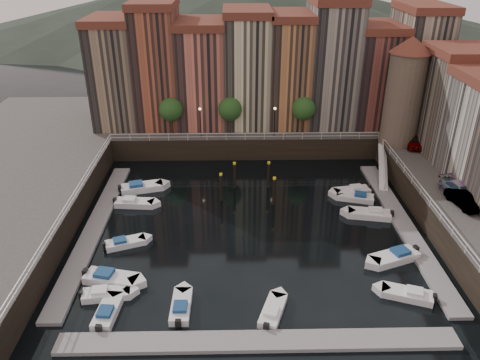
{
  "coord_description": "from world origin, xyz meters",
  "views": [
    {
      "loc": [
        -1.86,
        -42.58,
        26.66
      ],
      "look_at": [
        -0.93,
        4.0,
        3.03
      ],
      "focal_mm": 35.0,
      "sensor_mm": 36.0,
      "label": 1
    }
  ],
  "objects_px": {
    "corner_tower": "(405,90)",
    "boat_left_1": "(110,278)",
    "gangway": "(383,165)",
    "boat_left_2": "(124,243)",
    "car_a": "(415,141)",
    "car_b": "(463,201)",
    "car_c": "(462,192)",
    "boat_left_0": "(105,294)",
    "mooring_pilings": "(249,183)"
  },
  "relations": [
    {
      "from": "corner_tower",
      "to": "boat_left_0",
      "type": "xyz_separation_m",
      "value": [
        -32.59,
        -26.13,
        -9.87
      ]
    },
    {
      "from": "boat_left_1",
      "to": "car_c",
      "type": "relative_size",
      "value": 0.96
    },
    {
      "from": "boat_left_1",
      "to": "car_b",
      "type": "height_order",
      "value": "car_b"
    },
    {
      "from": "car_c",
      "to": "corner_tower",
      "type": "bearing_deg",
      "value": 80.85
    },
    {
      "from": "boat_left_1",
      "to": "car_c",
      "type": "bearing_deg",
      "value": 27.86
    },
    {
      "from": "corner_tower",
      "to": "car_a",
      "type": "height_order",
      "value": "corner_tower"
    },
    {
      "from": "boat_left_1",
      "to": "car_c",
      "type": "xyz_separation_m",
      "value": [
        34.44,
        8.97,
        3.4
      ]
    },
    {
      "from": "mooring_pilings",
      "to": "boat_left_0",
      "type": "bearing_deg",
      "value": -125.92
    },
    {
      "from": "boat_left_2",
      "to": "car_a",
      "type": "bearing_deg",
      "value": 6.24
    },
    {
      "from": "corner_tower",
      "to": "mooring_pilings",
      "type": "height_order",
      "value": "corner_tower"
    },
    {
      "from": "boat_left_1",
      "to": "mooring_pilings",
      "type": "bearing_deg",
      "value": 64.02
    },
    {
      "from": "boat_left_2",
      "to": "car_b",
      "type": "relative_size",
      "value": 0.98
    },
    {
      "from": "boat_left_0",
      "to": "car_b",
      "type": "height_order",
      "value": "car_b"
    },
    {
      "from": "car_b",
      "to": "car_c",
      "type": "height_order",
      "value": "car_c"
    },
    {
      "from": "corner_tower",
      "to": "boat_left_2",
      "type": "height_order",
      "value": "corner_tower"
    },
    {
      "from": "corner_tower",
      "to": "car_b",
      "type": "distance_m",
      "value": 18.06
    },
    {
      "from": "boat_left_1",
      "to": "corner_tower",
      "type": "bearing_deg",
      "value": 49.79
    },
    {
      "from": "gangway",
      "to": "boat_left_0",
      "type": "distance_m",
      "value": 36.77
    },
    {
      "from": "boat_left_2",
      "to": "boat_left_0",
      "type": "bearing_deg",
      "value": -111.13
    },
    {
      "from": "car_a",
      "to": "gangway",
      "type": "bearing_deg",
      "value": -132.2
    },
    {
      "from": "mooring_pilings",
      "to": "car_b",
      "type": "distance_m",
      "value": 22.72
    },
    {
      "from": "boat_left_1",
      "to": "boat_left_2",
      "type": "height_order",
      "value": "boat_left_1"
    },
    {
      "from": "gangway",
      "to": "mooring_pilings",
      "type": "distance_m",
      "value": 17.34
    },
    {
      "from": "boat_left_0",
      "to": "boat_left_2",
      "type": "xyz_separation_m",
      "value": [
        0.1,
        7.53,
        -0.01
      ]
    },
    {
      "from": "car_a",
      "to": "car_c",
      "type": "height_order",
      "value": "car_a"
    },
    {
      "from": "boat_left_1",
      "to": "boat_left_0",
      "type": "bearing_deg",
      "value": -76.11
    },
    {
      "from": "car_b",
      "to": "corner_tower",
      "type": "bearing_deg",
      "value": 82.42
    },
    {
      "from": "car_a",
      "to": "mooring_pilings",
      "type": "bearing_deg",
      "value": -147.25
    },
    {
      "from": "mooring_pilings",
      "to": "boat_left_0",
      "type": "height_order",
      "value": "mooring_pilings"
    },
    {
      "from": "car_b",
      "to": "gangway",
      "type": "bearing_deg",
      "value": 96.79
    },
    {
      "from": "gangway",
      "to": "boat_left_2",
      "type": "relative_size",
      "value": 1.99
    },
    {
      "from": "car_c",
      "to": "boat_left_0",
      "type": "bearing_deg",
      "value": -178.38
    },
    {
      "from": "boat_left_2",
      "to": "car_c",
      "type": "bearing_deg",
      "value": -14.67
    },
    {
      "from": "car_a",
      "to": "car_b",
      "type": "xyz_separation_m",
      "value": [
        -0.6,
        -15.4,
        -0.1
      ]
    },
    {
      "from": "corner_tower",
      "to": "car_a",
      "type": "distance_m",
      "value": 6.8
    },
    {
      "from": "boat_left_1",
      "to": "boat_left_2",
      "type": "bearing_deg",
      "value": 102.0
    },
    {
      "from": "corner_tower",
      "to": "car_c",
      "type": "bearing_deg",
      "value": -83.13
    },
    {
      "from": "boat_left_2",
      "to": "car_a",
      "type": "xyz_separation_m",
      "value": [
        34.34,
        17.2,
        3.48
      ]
    },
    {
      "from": "boat_left_0",
      "to": "car_b",
      "type": "bearing_deg",
      "value": 8.22
    },
    {
      "from": "mooring_pilings",
      "to": "boat_left_2",
      "type": "height_order",
      "value": "mooring_pilings"
    },
    {
      "from": "boat_left_2",
      "to": "corner_tower",
      "type": "bearing_deg",
      "value": 9.43
    },
    {
      "from": "boat_left_2",
      "to": "car_b",
      "type": "bearing_deg",
      "value": -17.32
    },
    {
      "from": "mooring_pilings",
      "to": "car_a",
      "type": "xyz_separation_m",
      "value": [
        21.63,
        7.04,
        2.15
      ]
    },
    {
      "from": "boat_left_0",
      "to": "car_c",
      "type": "bearing_deg",
      "value": 10.46
    },
    {
      "from": "gangway",
      "to": "boat_left_2",
      "type": "distance_m",
      "value": 32.82
    },
    {
      "from": "gangway",
      "to": "car_b",
      "type": "xyz_separation_m",
      "value": [
        4.14,
        -12.31,
        1.79
      ]
    },
    {
      "from": "corner_tower",
      "to": "boat_left_1",
      "type": "distance_m",
      "value": 41.75
    },
    {
      "from": "corner_tower",
      "to": "boat_left_1",
      "type": "xyz_separation_m",
      "value": [
        -32.61,
        -24.16,
        -9.8
      ]
    },
    {
      "from": "boat_left_0",
      "to": "corner_tower",
      "type": "bearing_deg",
      "value": 31.54
    },
    {
      "from": "corner_tower",
      "to": "gangway",
      "type": "bearing_deg",
      "value": -122.8
    }
  ]
}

